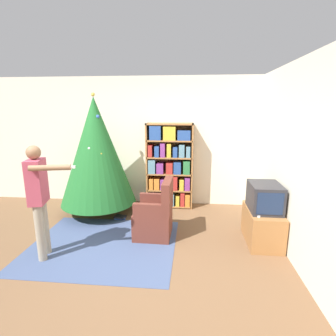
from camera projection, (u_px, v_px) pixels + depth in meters
ground_plane at (110, 261)px, 3.46m from camera, size 14.00×14.00×0.00m
wall_back at (142, 142)px, 5.45m from camera, size 8.00×0.10×2.60m
wall_right at (314, 170)px, 2.95m from camera, size 0.10×8.00×2.60m
area_rug at (103, 245)px, 3.88m from camera, size 2.12×1.78×0.01m
bookshelf at (170, 167)px, 5.25m from camera, size 0.92×0.34×1.70m
tv_stand at (262, 226)px, 3.94m from camera, size 0.46×0.81×0.51m
television at (265, 197)px, 3.83m from camera, size 0.43×0.57×0.40m
game_remote at (258, 215)px, 3.65m from camera, size 0.04×0.12×0.02m
christmas_tree at (96, 151)px, 4.83m from camera, size 1.40×1.40×2.25m
armchair at (156, 217)px, 4.10m from camera, size 0.58×0.57×0.92m
standing_person at (39, 194)px, 3.39m from camera, size 0.69×0.46×1.53m
book_pile_near_tree at (120, 217)px, 4.80m from camera, size 0.22×0.19×0.05m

